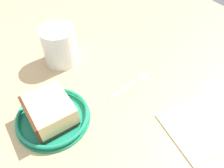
# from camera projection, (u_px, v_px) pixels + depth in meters

# --- Properties ---
(ground_plane) EXTENTS (1.24, 1.24, 0.02)m
(ground_plane) POSITION_uv_depth(u_px,v_px,m) (93.00, 107.00, 0.50)
(ground_plane) COLOR tan
(small_plate) EXTENTS (0.16, 0.16, 0.02)m
(small_plate) POSITION_uv_depth(u_px,v_px,m) (53.00, 117.00, 0.46)
(small_plate) COLOR #1E8C66
(small_plate) RESTS_ON ground_plane
(cake_slice) EXTENTS (0.09, 0.10, 0.05)m
(cake_slice) POSITION_uv_depth(u_px,v_px,m) (50.00, 111.00, 0.44)
(cake_slice) COLOR #472814
(cake_slice) RESTS_ON small_plate
(tea_mug) EXTENTS (0.11, 0.09, 0.10)m
(tea_mug) POSITION_uv_depth(u_px,v_px,m) (60.00, 45.00, 0.56)
(tea_mug) COLOR white
(tea_mug) RESTS_ON ground_plane
(teaspoon) EXTENTS (0.13, 0.02, 0.01)m
(teaspoon) POSITION_uv_depth(u_px,v_px,m) (136.00, 79.00, 0.54)
(teaspoon) COLOR silver
(teaspoon) RESTS_ON ground_plane
(folded_napkin) EXTENTS (0.15, 0.14, 0.01)m
(folded_napkin) POSITION_uv_depth(u_px,v_px,m) (200.00, 126.00, 0.45)
(folded_napkin) COLOR beige
(folded_napkin) RESTS_ON ground_plane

